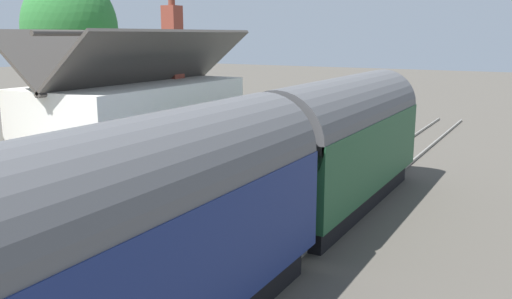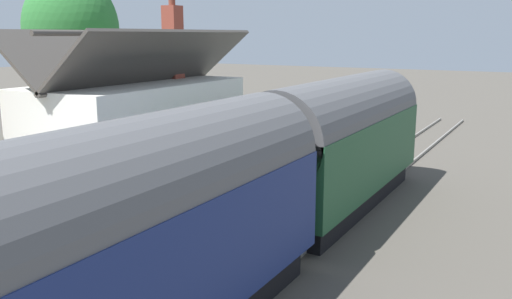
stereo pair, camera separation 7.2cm
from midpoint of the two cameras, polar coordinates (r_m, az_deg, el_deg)
The scene contains 13 objects.
ground_plane at distance 14.98m, azimuth -1.37°, elevation -10.27°, with size 160.00×160.00×0.00m, color #4C473F.
platform at distance 17.25m, azimuth -13.72°, elevation -5.90°, with size 32.00×6.51×0.95m, color gray.
platform_edge_coping at distance 15.25m, azimuth -5.23°, elevation -6.06°, with size 32.00×0.36×0.02m, color beige.
rail_near at distance 14.26m, azimuth 4.36°, elevation -11.19°, with size 52.00×0.08×0.14m, color gray.
rail_far at distance 14.87m, azimuth -0.76°, elevation -10.15°, with size 52.00×0.08×0.14m, color gray.
train at distance 13.91m, azimuth 1.88°, elevation -2.40°, with size 19.19×2.73×4.32m.
station_building at distance 18.75m, azimuth -12.43°, elevation 2.50°, with size 7.89×4.16×6.09m.
bench_platform_end at distance 13.16m, azimuth -24.84°, elevation -7.99°, with size 1.41×0.46×0.88m.
bench_mid_platform at distance 23.61m, azimuth 3.27°, elevation 1.62°, with size 1.40×0.45×0.88m.
planter_by_door at distance 24.96m, azimuth -1.07°, elevation 2.27°, with size 0.55×0.55×0.92m.
station_sign_board at distance 18.77m, azimuth 1.04°, elevation 1.15°, with size 0.96×0.06×1.57m.
tree_far_left at distance 32.59m, azimuth -19.06°, elevation 11.88°, with size 5.09×5.38×9.05m.
tree_behind_building at distance 28.28m, azimuth -14.42°, elevation 8.07°, with size 2.97×3.18×5.50m.
Camera 1 is at (-11.95, -7.02, 5.68)m, focal length 38.00 mm.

